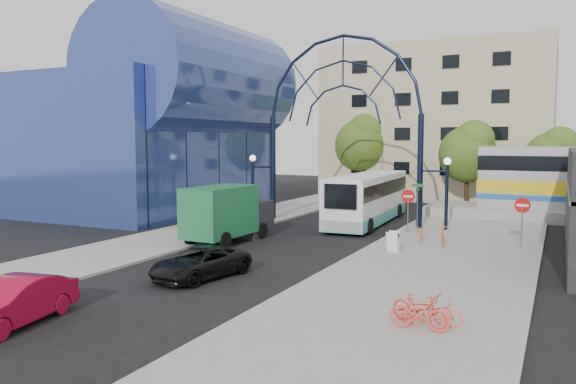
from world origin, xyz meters
The scene contains 22 objects.
ground centered at (0.00, 0.00, 0.00)m, with size 120.00×120.00×0.00m, color black.
sidewalk_east centered at (8.00, 4.00, 0.06)m, with size 8.00×56.00×0.12m, color gray.
plaza_west centered at (-6.50, 6.00, 0.06)m, with size 5.00×50.00×0.12m, color gray.
gateway_arch centered at (0.00, 14.00, 8.56)m, with size 13.64×0.44×12.10m.
stop_sign centered at (4.80, 12.00, 1.99)m, with size 0.80×0.07×2.50m.
do_not_enter_sign centered at (11.00, 10.00, 1.98)m, with size 0.76×0.07×2.48m.
street_name_sign centered at (5.20, 12.60, 2.13)m, with size 0.70×0.70×2.80m.
sandwich_board centered at (5.60, 5.98, 0.74)m, with size 0.55×0.61×0.99m.
transit_hall centered at (-15.30, 15.00, 6.70)m, with size 16.50×18.00×14.50m.
apartment_block centered at (2.00, 34.97, 7.00)m, with size 20.00×12.10×14.00m.
tree_north_a centered at (6.12, 25.93, 4.61)m, with size 4.48×4.48×7.00m.
tree_north_b centered at (-3.88, 29.93, 5.27)m, with size 5.12×5.12×8.00m.
tree_north_c centered at (12.12, 27.93, 4.28)m, with size 4.16×4.16×6.50m.
city_bus centered at (1.35, 15.28, 1.67)m, with size 3.16×11.78×3.20m.
green_truck centered at (-3.27, 5.49, 1.51)m, with size 2.54×6.10×3.03m.
black_suv centered at (-0.01, -1.84, 0.61)m, with size 2.01×4.36×1.21m, color black.
red_sedan centered at (-1.64, -8.98, 0.69)m, with size 1.47×4.21×1.39m, color #A10929.
bike_near_a centered at (6.14, 9.54, 0.54)m, with size 0.55×1.59×0.83m, color orange.
bike_near_b centered at (7.38, 8.77, 0.67)m, with size 0.52×1.83×1.10m, color orange.
bike_far_a centered at (9.15, -4.11, 0.62)m, with size 0.66×1.90×1.00m, color red.
bike_far_b centered at (9.24, -4.50, 0.63)m, with size 0.48×1.71×1.03m, color #F94331.
bike_far_c centered at (9.55, -4.00, 0.53)m, with size 0.55×1.57×0.82m, color #FA6232.
Camera 1 is at (12.63, -19.87, 5.42)m, focal length 35.00 mm.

